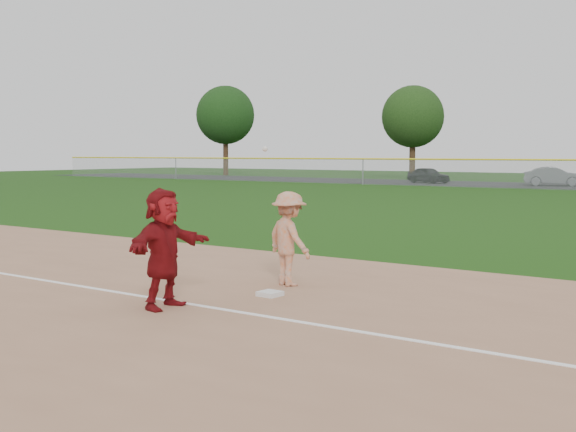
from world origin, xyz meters
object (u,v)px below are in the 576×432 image
Objects in this scene: first_base at (270,294)px; car_mid at (554,176)px; car_left at (428,175)px; base_runner at (164,248)px.

first_base is 0.08× the size of car_mid.
car_mid is at bearing -64.02° from car_left.
first_base is 0.19× the size of base_runner.
base_runner is at bearing -115.26° from first_base.
first_base is at bearing -137.64° from car_left.
car_mid reaches higher than first_base.
first_base is at bearing -28.88° from base_runner.
car_mid is at bearing 99.39° from first_base.
base_runner is 0.50× the size of car_left.
car_left is 9.78m from car_mid.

